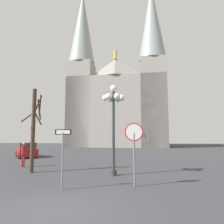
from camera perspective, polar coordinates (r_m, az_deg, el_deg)
The scene contains 8 objects.
ground_plane at distance 7.04m, azimuth -15.65°, elevation -24.39°, with size 120.00×120.00×0.00m, color #38383D.
cathedral at distance 46.28m, azimuth 1.57°, elevation 4.54°, with size 21.08×13.62×35.41m.
stop_sign at distance 9.55m, azimuth 5.99°, elevation -7.83°, with size 0.82×0.08×2.78m.
one_way_arrow_sign at distance 9.17m, azimuth -13.20°, elevation -10.37°, with size 0.69×0.07×2.47m.
street_lamp at distance 12.21m, azimuth 0.40°, elevation 0.57°, with size 1.33×1.20×5.18m.
bare_tree at distance 13.98m, azimuth -20.47°, elevation -3.90°, with size 1.14×1.06×5.16m.
parked_car_near_red at distance 24.39m, azimuth -22.13°, elevation -9.57°, with size 3.78×4.38×1.53m.
pedestrian_walking at distance 16.64m, azimuth -22.81°, elevation -9.84°, with size 0.32×0.32×1.79m.
Camera 1 is at (2.34, -6.28, 2.18)m, focal length 33.78 mm.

